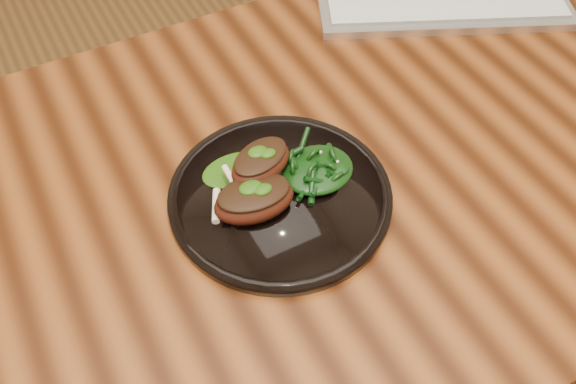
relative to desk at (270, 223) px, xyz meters
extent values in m
cube|color=black|center=(0.00, 0.00, 0.06)|extent=(1.60, 0.80, 0.04)
cylinder|color=#39180D|center=(0.74, 0.34, -0.31)|extent=(0.06, 0.06, 0.71)
cylinder|color=black|center=(0.00, -0.03, 0.09)|extent=(0.29, 0.29, 0.02)
torus|color=black|center=(0.00, -0.03, 0.09)|extent=(0.29, 0.29, 0.01)
cylinder|color=black|center=(0.00, -0.03, 0.10)|extent=(0.19, 0.19, 0.00)
ellipsoid|color=#43170C|center=(-0.04, -0.04, 0.12)|extent=(0.11, 0.08, 0.04)
ellipsoid|color=black|center=(-0.04, -0.04, 0.14)|extent=(0.10, 0.07, 0.01)
cylinder|color=beige|center=(-0.08, -0.02, 0.11)|extent=(0.03, 0.05, 0.01)
ellipsoid|color=#173F06|center=(-0.04, -0.04, 0.14)|extent=(0.03, 0.02, 0.01)
ellipsoid|color=#43170C|center=(-0.01, 0.00, 0.13)|extent=(0.10, 0.08, 0.03)
ellipsoid|color=black|center=(-0.01, 0.00, 0.15)|extent=(0.09, 0.08, 0.01)
cylinder|color=beige|center=(-0.05, 0.00, 0.13)|extent=(0.01, 0.04, 0.01)
ellipsoid|color=#173F06|center=(-0.01, 0.00, 0.15)|extent=(0.03, 0.02, 0.01)
ellipsoid|color=#173F06|center=(-0.03, 0.03, 0.10)|extent=(0.09, 0.06, 0.01)
ellipsoid|color=black|center=(0.06, -0.03, 0.11)|extent=(0.10, 0.09, 0.02)
cube|color=silver|center=(0.45, 0.21, 0.09)|extent=(0.45, 0.30, 0.01)
cube|color=white|center=(0.45, 0.21, 0.10)|extent=(0.41, 0.26, 0.01)
camera|label=1|loc=(-0.24, -0.51, 0.74)|focal=40.00mm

